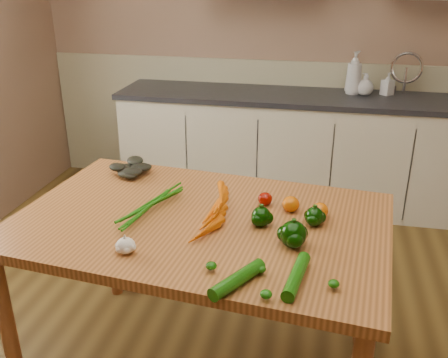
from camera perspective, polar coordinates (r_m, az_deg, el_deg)
room at (r=1.96m, az=-0.64°, el=6.33°), size 4.04×5.04×2.64m
counter_run at (r=4.08m, az=8.46°, el=3.51°), size 2.84×0.64×1.14m
table at (r=2.16m, az=-2.68°, el=-6.66°), size 1.65×1.15×0.83m
soap_bottle_a at (r=4.02m, az=14.66°, el=11.65°), size 0.17×0.17×0.32m
soap_bottle_b at (r=4.07m, az=18.21°, el=10.30°), size 0.11×0.11×0.17m
soap_bottle_c at (r=4.03m, az=15.85°, el=10.39°), size 0.13×0.13×0.16m
carrot_bunch at (r=2.10m, az=-3.51°, el=-3.55°), size 0.31×0.25×0.08m
leafy_greens at (r=2.57m, az=-10.37°, el=1.62°), size 0.22×0.20×0.11m
garlic_bulb at (r=1.90m, az=-11.20°, el=-7.48°), size 0.07×0.07×0.06m
pepper_a at (r=2.05m, az=4.27°, el=-4.30°), size 0.08×0.08×0.08m
pepper_b at (r=2.08m, az=10.29°, el=-4.25°), size 0.08×0.08×0.08m
pepper_c at (r=1.91m, az=7.92°, el=-6.28°), size 0.10×0.10×0.10m
tomato_a at (r=2.22m, az=4.73°, el=-2.27°), size 0.06×0.06×0.06m
tomato_b at (r=2.18m, az=7.64°, el=-2.85°), size 0.07×0.07×0.07m
tomato_c at (r=2.14m, az=10.88°, el=-3.55°), size 0.07×0.07×0.07m
zucchini_a at (r=1.72m, az=8.27°, el=-10.92°), size 0.08×0.25×0.05m
zucchini_b at (r=1.69m, az=1.54°, el=-11.39°), size 0.16×0.23×0.05m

